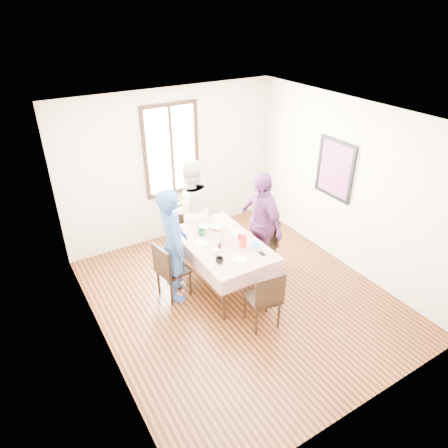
% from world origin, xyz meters
% --- Properties ---
extents(ground, '(4.50, 4.50, 0.00)m').
position_xyz_m(ground, '(0.00, 0.00, 0.00)').
color(ground, black).
rests_on(ground, ground).
extents(back_wall, '(4.00, 0.00, 4.00)m').
position_xyz_m(back_wall, '(0.00, 2.25, 1.35)').
color(back_wall, beige).
rests_on(back_wall, ground).
extents(right_wall, '(0.00, 4.50, 4.50)m').
position_xyz_m(right_wall, '(2.00, 0.00, 1.35)').
color(right_wall, beige).
rests_on(right_wall, ground).
extents(window_frame, '(1.02, 0.06, 1.62)m').
position_xyz_m(window_frame, '(0.00, 2.23, 1.65)').
color(window_frame, black).
rests_on(window_frame, back_wall).
extents(window_pane, '(0.90, 0.02, 1.50)m').
position_xyz_m(window_pane, '(0.00, 2.24, 1.65)').
color(window_pane, white).
rests_on(window_pane, back_wall).
extents(art_poster, '(0.04, 0.76, 0.96)m').
position_xyz_m(art_poster, '(1.98, 0.30, 1.55)').
color(art_poster, red).
rests_on(art_poster, right_wall).
extents(dining_table, '(0.91, 1.52, 0.75)m').
position_xyz_m(dining_table, '(-0.06, 0.43, 0.38)').
color(dining_table, black).
rests_on(dining_table, ground).
extents(tablecloth, '(1.03, 1.64, 0.01)m').
position_xyz_m(tablecloth, '(-0.06, 0.43, 0.76)').
color(tablecloth, '#520304').
rests_on(tablecloth, dining_table).
extents(chair_left, '(0.48, 0.48, 0.91)m').
position_xyz_m(chair_left, '(-0.81, 0.57, 0.46)').
color(chair_left, black).
rests_on(chair_left, ground).
extents(chair_right, '(0.43, 0.43, 0.91)m').
position_xyz_m(chair_right, '(0.69, 0.47, 0.46)').
color(chair_right, black).
rests_on(chair_right, ground).
extents(chair_far, '(0.43, 0.43, 0.91)m').
position_xyz_m(chair_far, '(-0.06, 1.47, 0.46)').
color(chair_far, black).
rests_on(chair_far, ground).
extents(chair_near, '(0.47, 0.47, 0.91)m').
position_xyz_m(chair_near, '(-0.06, -0.62, 0.46)').
color(chair_near, black).
rests_on(chair_near, ground).
extents(person_left, '(0.55, 0.71, 1.75)m').
position_xyz_m(person_left, '(-0.79, 0.57, 0.87)').
color(person_left, navy).
rests_on(person_left, ground).
extents(person_far, '(0.92, 0.76, 1.73)m').
position_xyz_m(person_far, '(-0.06, 1.45, 0.87)').
color(person_far, silver).
rests_on(person_far, ground).
extents(person_right, '(0.43, 1.01, 1.71)m').
position_xyz_m(person_right, '(0.67, 0.47, 0.85)').
color(person_right, '#683268').
rests_on(person_right, ground).
extents(mug_black, '(0.12, 0.12, 0.09)m').
position_xyz_m(mug_black, '(-0.37, -0.01, 0.81)').
color(mug_black, black).
rests_on(mug_black, tablecloth).
extents(mug_flag, '(0.14, 0.14, 0.09)m').
position_xyz_m(mug_flag, '(0.20, 0.34, 0.81)').
color(mug_flag, red).
rests_on(mug_flag, tablecloth).
extents(mug_green, '(0.12, 0.12, 0.09)m').
position_xyz_m(mug_green, '(-0.22, 0.78, 0.81)').
color(mug_green, '#0C7226').
rests_on(mug_green, tablecloth).
extents(serving_bowl, '(0.26, 0.26, 0.05)m').
position_xyz_m(serving_bowl, '(0.07, 0.83, 0.79)').
color(serving_bowl, white).
rests_on(serving_bowl, tablecloth).
extents(juice_carton, '(0.07, 0.07, 0.22)m').
position_xyz_m(juice_carton, '(0.13, 0.15, 0.87)').
color(juice_carton, red).
rests_on(juice_carton, tablecloth).
extents(butter_tub, '(0.13, 0.13, 0.06)m').
position_xyz_m(butter_tub, '(0.27, 0.01, 0.79)').
color(butter_tub, white).
rests_on(butter_tub, tablecloth).
extents(jam_jar, '(0.06, 0.06, 0.08)m').
position_xyz_m(jam_jar, '(-0.18, 0.31, 0.80)').
color(jam_jar, black).
rests_on(jam_jar, tablecloth).
extents(drinking_glass, '(0.08, 0.08, 0.11)m').
position_xyz_m(drinking_glass, '(-0.31, 0.16, 0.82)').
color(drinking_glass, silver).
rests_on(drinking_glass, tablecloth).
extents(smartphone, '(0.06, 0.12, 0.01)m').
position_xyz_m(smartphone, '(0.27, -0.13, 0.77)').
color(smartphone, black).
rests_on(smartphone, tablecloth).
extents(flower_vase, '(0.06, 0.06, 0.12)m').
position_xyz_m(flower_vase, '(-0.05, 0.45, 0.82)').
color(flower_vase, silver).
rests_on(flower_vase, tablecloth).
extents(plate_left, '(0.20, 0.20, 0.01)m').
position_xyz_m(plate_left, '(-0.34, 0.55, 0.77)').
color(plate_left, white).
rests_on(plate_left, tablecloth).
extents(plate_right, '(0.20, 0.20, 0.01)m').
position_xyz_m(plate_right, '(0.27, 0.50, 0.77)').
color(plate_right, white).
rests_on(plate_right, tablecloth).
extents(plate_far, '(0.20, 0.20, 0.01)m').
position_xyz_m(plate_far, '(-0.05, 0.99, 0.77)').
color(plate_far, white).
rests_on(plate_far, tablecloth).
extents(plate_near, '(0.20, 0.20, 0.01)m').
position_xyz_m(plate_near, '(-0.10, -0.10, 0.77)').
color(plate_near, white).
rests_on(plate_near, tablecloth).
extents(butter_lid, '(0.12, 0.12, 0.01)m').
position_xyz_m(butter_lid, '(0.27, 0.01, 0.83)').
color(butter_lid, blue).
rests_on(butter_lid, butter_tub).
extents(flower_bunch, '(0.09, 0.09, 0.10)m').
position_xyz_m(flower_bunch, '(-0.05, 0.45, 0.93)').
color(flower_bunch, yellow).
rests_on(flower_bunch, flower_vase).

